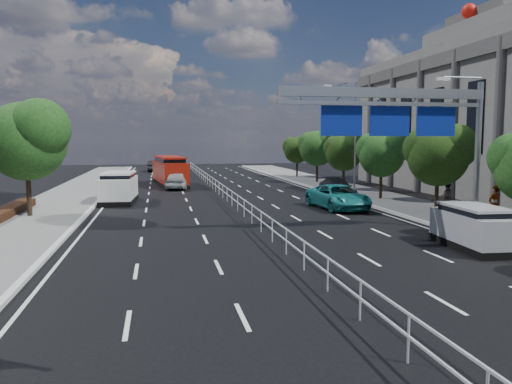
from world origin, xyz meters
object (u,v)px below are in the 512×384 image
object	(u,v)px
near_car_dark	(154,166)
parked_car_dark	(337,189)
silver_minivan	(474,227)
near_car_silver	(177,180)
pedestrian_a	(494,205)
overhead_gantry	(406,115)
pedestrian_b	(447,197)
parked_car_teal	(338,197)
white_minivan	(119,188)
red_bus	(170,170)

from	to	relation	value
near_car_dark	parked_car_dark	distance (m)	38.41
near_car_dark	silver_minivan	distance (m)	54.82
near_car_silver	pedestrian_a	distance (m)	27.56
overhead_gantry	pedestrian_b	bearing A→B (deg)	42.40
near_car_silver	parked_car_dark	world-z (taller)	near_car_silver
parked_car_teal	pedestrian_b	distance (m)	6.54
near_car_silver	near_car_dark	world-z (taller)	near_car_silver
white_minivan	parked_car_teal	world-z (taller)	white_minivan
near_car_dark	near_car_silver	bearing A→B (deg)	96.28
near_car_dark	parked_car_teal	distance (m)	42.72
white_minivan	parked_car_dark	distance (m)	15.86
parked_car_dark	pedestrian_a	distance (m)	13.40
white_minivan	parked_car_teal	distance (m)	15.22
red_bus	near_car_silver	world-z (taller)	red_bus
near_car_dark	pedestrian_a	world-z (taller)	pedestrian_a
parked_car_teal	pedestrian_b	xyz separation A→B (m)	(5.72, -3.17, 0.22)
parked_car_teal	pedestrian_a	bearing A→B (deg)	-60.04
parked_car_dark	pedestrian_b	distance (m)	9.19
pedestrian_a	pedestrian_b	bearing A→B (deg)	-106.66
parked_car_teal	silver_minivan	bearing A→B (deg)	-89.49
silver_minivan	pedestrian_a	world-z (taller)	pedestrian_a
white_minivan	pedestrian_b	world-z (taller)	white_minivan
near_car_dark	white_minivan	bearing A→B (deg)	87.85
silver_minivan	pedestrian_b	size ratio (longest dim) A/B	2.56
overhead_gantry	silver_minivan	distance (m)	6.30
red_bus	silver_minivan	bearing A→B (deg)	-76.70
near_car_silver	near_car_dark	xyz separation A→B (m)	(-2.19, 25.77, -0.02)
red_bus	near_car_silver	size ratio (longest dim) A/B	2.06
parked_car_dark	near_car_silver	bearing A→B (deg)	143.73
near_car_dark	red_bus	bearing A→B (deg)	95.62
pedestrian_a	pedestrian_b	xyz separation A→B (m)	(0.19, 4.56, -0.13)
red_bus	pedestrian_b	world-z (taller)	red_bus
parked_car_dark	pedestrian_b	bearing A→B (deg)	-59.53
overhead_gantry	parked_car_teal	distance (m)	9.49
parked_car_dark	silver_minivan	bearing A→B (deg)	-86.38
pedestrian_a	pedestrian_b	distance (m)	4.56
red_bus	overhead_gantry	bearing A→B (deg)	-75.93
parked_car_teal	white_minivan	bearing A→B (deg)	151.66
near_car_silver	silver_minivan	size ratio (longest dim) A/B	1.08
white_minivan	near_car_silver	world-z (taller)	white_minivan
white_minivan	red_bus	bearing A→B (deg)	77.20
near_car_silver	pedestrian_b	xyz separation A→B (m)	(15.37, -18.44, 0.19)
near_car_silver	silver_minivan	bearing A→B (deg)	118.36
red_bus	parked_car_dark	size ratio (longest dim) A/B	1.88
overhead_gantry	near_car_silver	distance (m)	25.89
white_minivan	pedestrian_b	size ratio (longest dim) A/B	3.01
parked_car_teal	parked_car_dark	size ratio (longest dim) A/B	1.08
overhead_gantry	near_car_dark	bearing A→B (deg)	103.80
silver_minivan	overhead_gantry	bearing A→B (deg)	109.09
near_car_dark	overhead_gantry	bearing A→B (deg)	105.21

